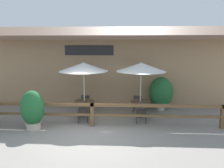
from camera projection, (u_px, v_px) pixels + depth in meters
name	position (u px, v px, depth m)	size (l,w,h in m)	color
ground_plane	(88.00, 137.00, 7.86)	(60.00, 60.00, 0.00)	gray
building_facade	(100.00, 66.00, 11.53)	(14.28, 1.49, 4.23)	#997A56
patio_railing	(92.00, 110.00, 8.77)	(10.40, 0.14, 0.95)	brown
patio_umbrella_near	(84.00, 67.00, 9.80)	(2.21, 2.21, 2.52)	#B7B2A8
dining_table_near	(84.00, 104.00, 10.09)	(0.90, 0.90, 0.73)	#4C3826
chair_near_streetside	(83.00, 110.00, 9.41)	(0.46, 0.46, 0.85)	#332D28
chair_near_wallside	(86.00, 102.00, 10.81)	(0.46, 0.46, 0.85)	#332D28
patio_umbrella_middle	(141.00, 67.00, 9.72)	(2.21, 2.21, 2.52)	#B7B2A8
dining_table_middle	(140.00, 104.00, 10.01)	(0.90, 0.90, 0.73)	#4C3826
chair_middle_streetside	(141.00, 111.00, 9.34)	(0.44, 0.44, 0.85)	#332D28
chair_middle_wallside	(138.00, 103.00, 10.72)	(0.50, 0.50, 0.85)	#332D28
potted_plant_tall_tropical	(32.00, 109.00, 8.46)	(0.91, 0.82, 1.53)	#B7AD99
potted_plant_corner_fern	(161.00, 93.00, 11.03)	(1.17, 1.05, 1.69)	#B7AD99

